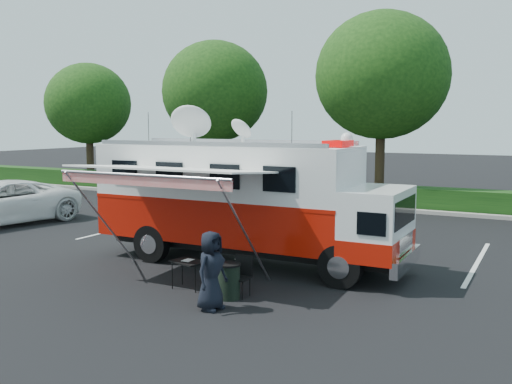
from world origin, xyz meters
TOP-DOWN VIEW (x-y plane):
  - ground_plane at (0.00, 0.00)m, footprint 120.00×120.00m
  - back_border at (1.14, 12.90)m, footprint 60.00×6.14m
  - stall_lines at (-0.50, 3.00)m, footprint 24.12×5.50m
  - command_truck at (-0.07, -0.00)m, footprint 8.53×2.35m
  - awning at (-0.84, -2.44)m, footprint 4.65×2.42m
  - person at (1.16, -3.68)m, footprint 0.60×0.84m
  - folding_table at (-0.09, -2.67)m, footprint 0.89×0.73m
  - folding_chair at (1.25, -2.57)m, footprint 0.44×0.46m
  - trash_bin at (1.11, -2.89)m, footprint 0.52×0.52m

SIDE VIEW (x-z plane):
  - ground_plane at x=0.00m, z-range 0.00..0.00m
  - person at x=1.16m, z-range -0.81..0.81m
  - stall_lines at x=-0.50m, z-range 0.00..0.01m
  - trash_bin at x=1.11m, z-range 0.00..0.78m
  - folding_chair at x=1.25m, z-range 0.08..0.97m
  - folding_table at x=-0.09m, z-range 0.28..0.93m
  - command_truck at x=-0.07m, z-range -0.29..3.80m
  - awning at x=-0.84m, z-range 1.22..4.04m
  - back_border at x=1.14m, z-range 0.57..9.44m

